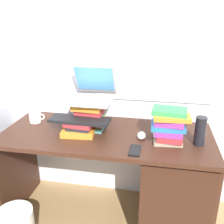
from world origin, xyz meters
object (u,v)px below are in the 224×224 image
(mug, at_px, (35,117))
(desk, at_px, (157,180))
(book_stack_keyboard_riser, at_px, (79,128))
(laptop, at_px, (91,91))
(keyboard, at_px, (80,120))
(book_stack_tall, at_px, (89,116))
(water_bottle, at_px, (200,131))
(cell_phone, at_px, (135,150))
(book_stack_side, at_px, (169,125))
(computer_mouse, at_px, (142,135))

(mug, bearing_deg, desk, -7.30)
(book_stack_keyboard_riser, bearing_deg, mug, 161.05)
(laptop, bearing_deg, keyboard, -102.28)
(book_stack_tall, bearing_deg, water_bottle, -9.70)
(book_stack_tall, xyz_separation_m, cell_phone, (0.37, -0.29, -0.09))
(desk, distance_m, keyboard, 0.70)
(book_stack_tall, bearing_deg, book_stack_keyboard_riser, -110.04)
(book_stack_side, bearing_deg, book_stack_keyboard_riser, 178.74)
(keyboard, xyz_separation_m, computer_mouse, (0.43, 0.00, -0.08))
(book_stack_tall, distance_m, book_stack_side, 0.58)
(keyboard, bearing_deg, book_stack_keyboard_riser, -127.32)
(book_stack_keyboard_riser, height_order, water_bottle, water_bottle)
(book_stack_tall, relative_size, book_stack_side, 0.97)
(keyboard, height_order, cell_phone, keyboard)
(book_stack_keyboard_riser, bearing_deg, laptop, 76.71)
(desk, bearing_deg, book_stack_side, -29.02)
(desk, relative_size, book_stack_tall, 6.17)
(book_stack_tall, bearing_deg, laptop, 87.42)
(desk, relative_size, keyboard, 3.51)
(computer_mouse, xyz_separation_m, water_bottle, (0.37, -0.03, 0.08))
(cell_phone, bearing_deg, keyboard, 156.40)
(book_stack_side, bearing_deg, laptop, 160.27)
(laptop, bearing_deg, mug, -173.11)
(water_bottle, bearing_deg, mug, 172.73)
(book_stack_side, bearing_deg, water_bottle, -1.11)
(desk, height_order, computer_mouse, computer_mouse)
(desk, bearing_deg, cell_phone, -128.17)
(desk, xyz_separation_m, book_stack_side, (0.05, -0.03, 0.44))
(mug, bearing_deg, cell_phone, -21.38)
(desk, relative_size, mug, 11.84)
(desk, xyz_separation_m, book_stack_keyboard_riser, (-0.56, -0.01, 0.37))
(cell_phone, bearing_deg, mug, 159.62)
(book_stack_keyboard_riser, relative_size, mug, 1.88)
(book_stack_tall, distance_m, laptop, 0.18)
(desk, bearing_deg, water_bottle, -7.19)
(book_stack_tall, bearing_deg, desk, -10.86)
(computer_mouse, distance_m, mug, 0.84)
(book_stack_keyboard_riser, xyz_separation_m, laptop, (0.04, 0.19, 0.22))
(laptop, relative_size, water_bottle, 1.88)
(cell_phone, bearing_deg, book_stack_tall, 142.55)
(book_stack_keyboard_riser, xyz_separation_m, keyboard, (0.00, 0.01, 0.06))
(book_stack_tall, height_order, book_stack_side, book_stack_side)
(book_stack_keyboard_riser, distance_m, water_bottle, 0.81)
(laptop, distance_m, water_bottle, 0.80)
(book_stack_side, bearing_deg, mug, 171.55)
(laptop, relative_size, mug, 2.84)
(book_stack_keyboard_riser, bearing_deg, cell_phone, -23.65)
(mug, distance_m, cell_phone, 0.87)
(book_stack_tall, relative_size, computer_mouse, 2.30)
(book_stack_keyboard_riser, height_order, laptop, laptop)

